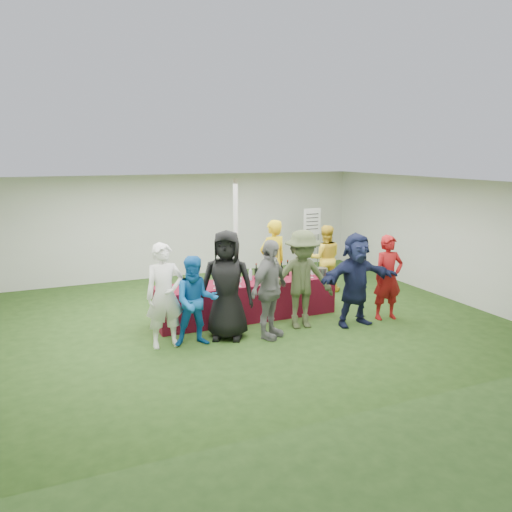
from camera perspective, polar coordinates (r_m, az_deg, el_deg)
name	(u,v)px	position (r m, az deg, el deg)	size (l,w,h in m)	color
ground	(234,320)	(9.97, -2.49, -7.29)	(60.00, 60.00, 0.00)	#284719
tent	(236,241)	(10.89, -2.33, 1.69)	(10.00, 10.00, 10.00)	white
serving_table	(247,300)	(9.96, -1.06, -5.02)	(3.60, 0.80, 0.75)	maroon
wine_bottles	(272,271)	(10.19, 1.88, -1.75)	(0.79, 0.15, 0.32)	black
wine_glasses	(231,281)	(9.46, -2.91, -2.90)	(2.80, 0.11, 0.16)	silver
water_bottle	(251,275)	(9.95, -0.63, -2.19)	(0.07, 0.07, 0.23)	silver
bar_towel	(316,273)	(10.58, 6.83, -1.92)	(0.25, 0.18, 0.03)	white
dump_bucket	(322,272)	(10.33, 7.55, -1.84)	(0.22, 0.22, 0.18)	slate
wine_list_sign	(312,226)	(13.39, 6.41, 3.37)	(0.50, 0.03, 1.80)	slate
staff_pourer	(273,261)	(10.88, 1.93, -0.63)	(0.67, 0.44, 1.84)	gold
staff_back	(325,258)	(11.93, 7.89, -0.26)	(0.77, 0.60, 1.58)	yellow
customer_0	(165,296)	(8.54, -10.40, -4.46)	(0.65, 0.43, 1.79)	white
customer_1	(196,301)	(8.54, -6.88, -5.16)	(0.76, 0.59, 1.56)	#135DAF
customer_2	(227,285)	(8.76, -3.36, -3.34)	(0.95, 0.62, 1.94)	black
customer_3	(269,289)	(8.79, 1.55, -3.85)	(1.04, 0.43, 1.77)	slate
customer_4	(302,280)	(9.33, 5.31, -2.70)	(1.20, 0.69, 1.86)	#414B2B
customer_5	(356,280)	(9.63, 11.32, -2.66)	(1.66, 0.53, 1.79)	#161C3C
customer_6	(388,278)	(10.14, 14.86, -2.40)	(0.61, 0.40, 1.68)	maroon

